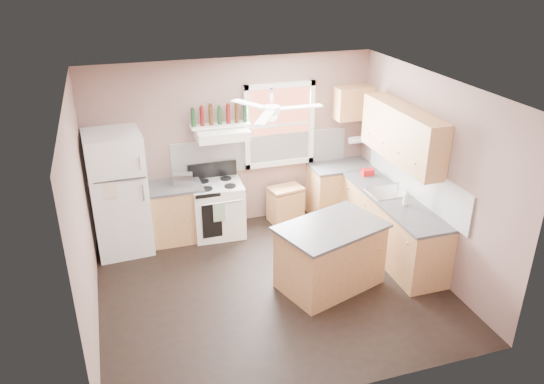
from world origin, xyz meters
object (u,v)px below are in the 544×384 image
object	(u,v)px
refrigerator	(119,193)
stove	(218,209)
cart	(285,206)
island	(330,257)
toaster	(183,180)

from	to	relation	value
refrigerator	stove	bearing A→B (deg)	-2.40
refrigerator	stove	world-z (taller)	refrigerator
cart	stove	bearing A→B (deg)	174.76
refrigerator	island	bearing A→B (deg)	-38.73
cart	island	xyz separation A→B (m)	(-0.04, -1.95, 0.16)
stove	island	bearing A→B (deg)	-56.24
cart	island	distance (m)	1.96
refrigerator	stove	xyz separation A→B (m)	(1.45, 0.03, -0.49)
toaster	stove	world-z (taller)	toaster
stove	cart	size ratio (longest dim) A/B	1.61
toaster	island	distance (m)	2.54
refrigerator	island	size ratio (longest dim) A/B	1.44
island	cart	bearing A→B (deg)	70.37
stove	cart	distance (m)	1.18
toaster	cart	distance (m)	1.82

